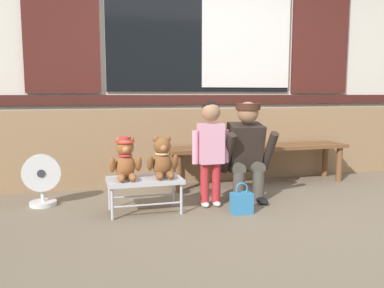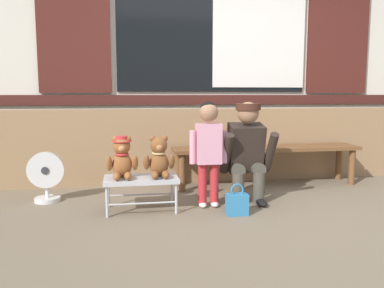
# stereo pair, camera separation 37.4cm
# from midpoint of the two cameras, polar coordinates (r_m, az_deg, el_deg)

# --- Properties ---
(ground_plane) EXTENTS (60.00, 60.00, 0.00)m
(ground_plane) POSITION_cam_midpoint_polar(r_m,az_deg,el_deg) (3.48, 7.39, -9.92)
(ground_plane) COLOR #756651
(brick_low_wall) EXTENTS (7.93, 0.25, 0.85)m
(brick_low_wall) POSITION_cam_midpoint_polar(r_m,az_deg,el_deg) (4.70, 0.69, -0.05)
(brick_low_wall) COLOR #997551
(brick_low_wall) RESTS_ON ground
(shop_facade) EXTENTS (8.10, 0.26, 3.79)m
(shop_facade) POSITION_cam_midpoint_polar(r_m,az_deg,el_deg) (5.24, -0.91, 16.80)
(shop_facade) COLOR silver
(shop_facade) RESTS_ON ground
(wooden_bench_long) EXTENTS (2.10, 0.40, 0.44)m
(wooden_bench_long) POSITION_cam_midpoint_polar(r_m,az_deg,el_deg) (4.51, 7.30, -1.08)
(wooden_bench_long) COLOR brown
(wooden_bench_long) RESTS_ON ground
(small_display_bench) EXTENTS (0.64, 0.36, 0.30)m
(small_display_bench) POSITION_cam_midpoint_polar(r_m,az_deg,el_deg) (3.47, -9.97, -5.46)
(small_display_bench) COLOR #BCBCC1
(small_display_bench) RESTS_ON ground
(teddy_bear_with_hat) EXTENTS (0.28, 0.27, 0.36)m
(teddy_bear_with_hat) POSITION_cam_midpoint_polar(r_m,az_deg,el_deg) (3.42, -12.73, -2.18)
(teddy_bear_with_hat) COLOR #93562D
(teddy_bear_with_hat) RESTS_ON small_display_bench
(teddy_bear_plain) EXTENTS (0.28, 0.26, 0.36)m
(teddy_bear_plain) POSITION_cam_midpoint_polar(r_m,az_deg,el_deg) (3.45, -7.40, -2.13)
(teddy_bear_plain) COLOR brown
(teddy_bear_plain) RESTS_ON small_display_bench
(child_standing) EXTENTS (0.35, 0.18, 0.96)m
(child_standing) POSITION_cam_midpoint_polar(r_m,az_deg,el_deg) (3.54, -0.30, 0.27)
(child_standing) COLOR #B7282D
(child_standing) RESTS_ON ground
(adult_crouching) EXTENTS (0.50, 0.49, 0.95)m
(adult_crouching) POSITION_cam_midpoint_polar(r_m,az_deg,el_deg) (3.77, 5.11, -1.04)
(adult_crouching) COLOR #4C473D
(adult_crouching) RESTS_ON ground
(handbag_on_ground) EXTENTS (0.18, 0.11, 0.27)m
(handbag_on_ground) POSITION_cam_midpoint_polar(r_m,az_deg,el_deg) (3.43, 4.06, -8.46)
(handbag_on_ground) COLOR teal
(handbag_on_ground) RESTS_ON ground
(floor_fan) EXTENTS (0.34, 0.24, 0.48)m
(floor_fan) POSITION_cam_midpoint_polar(r_m,az_deg,el_deg) (3.92, -23.48, -4.88)
(floor_fan) COLOR silver
(floor_fan) RESTS_ON ground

